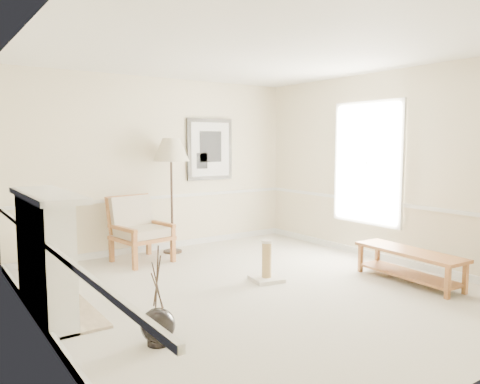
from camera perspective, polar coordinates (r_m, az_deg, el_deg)
name	(u,v)px	position (r m, az deg, el deg)	size (l,w,h in m)	color
ground	(258,290)	(5.94, 2.22, -11.82)	(5.50, 5.50, 0.00)	silver
room	(264,139)	(5.80, 2.93, 6.47)	(5.04, 5.54, 2.92)	beige
fireplace	(46,256)	(5.36, -22.59, -7.17)	(0.64, 1.64, 1.31)	white
floor_vase	(158,327)	(4.45, -9.97, -15.85)	(0.31, 0.31, 0.92)	black
armchair	(138,226)	(7.39, -12.37, -4.08)	(0.88, 0.92, 1.01)	#94602F
floor_lamp	(171,153)	(7.72, -8.40, 4.73)	(0.62, 0.62, 1.90)	black
bench	(409,261)	(6.55, 19.91, -7.89)	(0.53, 1.52, 0.43)	#94602F
scratching_post	(267,268)	(6.27, 3.26, -9.23)	(0.45, 0.45, 0.55)	silver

